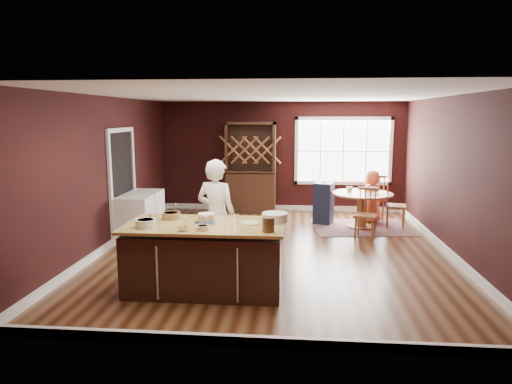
{
  "coord_description": "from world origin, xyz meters",
  "views": [
    {
      "loc": [
        0.36,
        -7.83,
        2.37
      ],
      "look_at": [
        -0.33,
        -0.06,
        1.05
      ],
      "focal_mm": 32.0,
      "sensor_mm": 36.0,
      "label": 1
    }
  ],
  "objects_px": {
    "layer_cake": "(206,218)",
    "toddler": "(326,187)",
    "hutch": "(251,167)",
    "baker": "(216,216)",
    "chair_south": "(366,213)",
    "dryer": "(146,212)",
    "chair_north": "(374,197)",
    "dining_table": "(362,203)",
    "washer": "(135,219)",
    "chair_east": "(396,204)",
    "kitchen_island": "(205,258)",
    "high_chair": "(324,202)",
    "seated_woman": "(372,197)"
  },
  "relations": [
    {
      "from": "layer_cake",
      "to": "washer",
      "type": "distance_m",
      "value": 2.86
    },
    {
      "from": "high_chair",
      "to": "washer",
      "type": "distance_m",
      "value": 4.05
    },
    {
      "from": "chair_south",
      "to": "washer",
      "type": "relative_size",
      "value": 1.13
    },
    {
      "from": "chair_south",
      "to": "toddler",
      "type": "bearing_deg",
      "value": 138.71
    },
    {
      "from": "kitchen_island",
      "to": "washer",
      "type": "relative_size",
      "value": 2.46
    },
    {
      "from": "chair_north",
      "to": "seated_woman",
      "type": "distance_m",
      "value": 0.39
    },
    {
      "from": "washer",
      "to": "dryer",
      "type": "distance_m",
      "value": 0.64
    },
    {
      "from": "washer",
      "to": "chair_south",
      "type": "bearing_deg",
      "value": 8.69
    },
    {
      "from": "chair_north",
      "to": "washer",
      "type": "bearing_deg",
      "value": 17.26
    },
    {
      "from": "toddler",
      "to": "kitchen_island",
      "type": "bearing_deg",
      "value": -114.62
    },
    {
      "from": "kitchen_island",
      "to": "dining_table",
      "type": "bearing_deg",
      "value": 54.9
    },
    {
      "from": "chair_south",
      "to": "toddler",
      "type": "distance_m",
      "value": 1.43
    },
    {
      "from": "chair_east",
      "to": "seated_woman",
      "type": "xyz_separation_m",
      "value": [
        -0.45,
        0.4,
        0.08
      ]
    },
    {
      "from": "layer_cake",
      "to": "hutch",
      "type": "relative_size",
      "value": 0.14
    },
    {
      "from": "baker",
      "to": "chair_south",
      "type": "bearing_deg",
      "value": -121.82
    },
    {
      "from": "chair_north",
      "to": "toddler",
      "type": "relative_size",
      "value": 4.07
    },
    {
      "from": "toddler",
      "to": "dryer",
      "type": "xyz_separation_m",
      "value": [
        -3.65,
        -1.23,
        -0.37
      ]
    },
    {
      "from": "chair_north",
      "to": "high_chair",
      "type": "relative_size",
      "value": 1.11
    },
    {
      "from": "chair_east",
      "to": "toddler",
      "type": "relative_size",
      "value": 3.95
    },
    {
      "from": "layer_cake",
      "to": "seated_woman",
      "type": "distance_m",
      "value": 5.06
    },
    {
      "from": "dining_table",
      "to": "high_chair",
      "type": "xyz_separation_m",
      "value": [
        -0.79,
        0.32,
        -0.06
      ]
    },
    {
      "from": "seated_woman",
      "to": "dryer",
      "type": "distance_m",
      "value": 4.86
    },
    {
      "from": "dining_table",
      "to": "baker",
      "type": "xyz_separation_m",
      "value": [
        -2.58,
        -3.01,
        0.33
      ]
    },
    {
      "from": "layer_cake",
      "to": "chair_south",
      "type": "distance_m",
      "value": 3.85
    },
    {
      "from": "chair_east",
      "to": "chair_north",
      "type": "height_order",
      "value": "chair_north"
    },
    {
      "from": "hutch",
      "to": "dryer",
      "type": "xyz_separation_m",
      "value": [
        -1.89,
        -2.3,
        -0.67
      ]
    },
    {
      "from": "baker",
      "to": "chair_south",
      "type": "height_order",
      "value": "baker"
    },
    {
      "from": "chair_east",
      "to": "high_chair",
      "type": "height_order",
      "value": "chair_east"
    },
    {
      "from": "kitchen_island",
      "to": "chair_south",
      "type": "bearing_deg",
      "value": 48.16
    },
    {
      "from": "kitchen_island",
      "to": "hutch",
      "type": "relative_size",
      "value": 0.97
    },
    {
      "from": "kitchen_island",
      "to": "dining_table",
      "type": "height_order",
      "value": "kitchen_island"
    },
    {
      "from": "layer_cake",
      "to": "toddler",
      "type": "bearing_deg",
      "value": 65.29
    },
    {
      "from": "dining_table",
      "to": "washer",
      "type": "bearing_deg",
      "value": -160.98
    },
    {
      "from": "baker",
      "to": "hutch",
      "type": "height_order",
      "value": "hutch"
    },
    {
      "from": "dining_table",
      "to": "chair_east",
      "type": "distance_m",
      "value": 0.72
    },
    {
      "from": "dining_table",
      "to": "seated_woman",
      "type": "height_order",
      "value": "seated_woman"
    },
    {
      "from": "kitchen_island",
      "to": "seated_woman",
      "type": "bearing_deg",
      "value": 55.37
    },
    {
      "from": "baker",
      "to": "dining_table",
      "type": "bearing_deg",
      "value": -112.85
    },
    {
      "from": "washer",
      "to": "layer_cake",
      "type": "bearing_deg",
      "value": -50.31
    },
    {
      "from": "layer_cake",
      "to": "hutch",
      "type": "bearing_deg",
      "value": 88.89
    },
    {
      "from": "chair_north",
      "to": "high_chair",
      "type": "height_order",
      "value": "chair_north"
    },
    {
      "from": "dryer",
      "to": "high_chair",
      "type": "bearing_deg",
      "value": 18.27
    },
    {
      "from": "chair_north",
      "to": "hutch",
      "type": "bearing_deg",
      "value": -20.54
    },
    {
      "from": "seated_woman",
      "to": "hutch",
      "type": "bearing_deg",
      "value": -49.24
    },
    {
      "from": "chair_east",
      "to": "dining_table",
      "type": "bearing_deg",
      "value": 105.75
    },
    {
      "from": "high_chair",
      "to": "toddler",
      "type": "bearing_deg",
      "value": 61.57
    },
    {
      "from": "dryer",
      "to": "washer",
      "type": "bearing_deg",
      "value": -90.0
    },
    {
      "from": "kitchen_island",
      "to": "high_chair",
      "type": "distance_m",
      "value": 4.44
    },
    {
      "from": "chair_south",
      "to": "seated_woman",
      "type": "height_order",
      "value": "seated_woman"
    },
    {
      "from": "high_chair",
      "to": "toddler",
      "type": "height_order",
      "value": "high_chair"
    }
  ]
}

